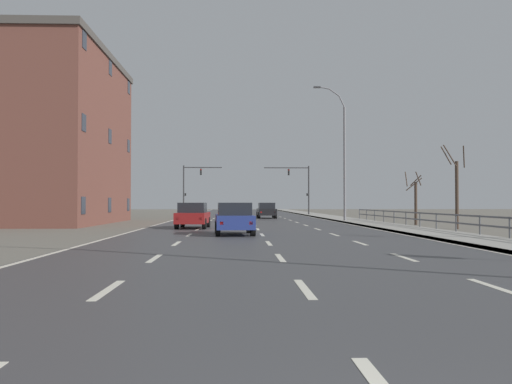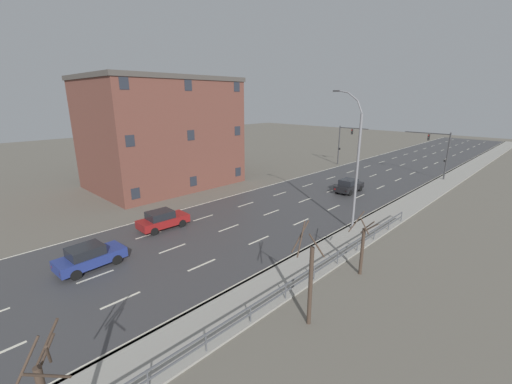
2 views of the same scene
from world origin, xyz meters
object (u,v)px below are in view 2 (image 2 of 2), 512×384
street_lamp_midground (355,165)px  traffic_signal_left (344,140)px  car_distant (89,257)px  brick_building (162,133)px  traffic_signal_right (439,148)px  car_near_right (349,186)px  car_far_left (163,220)px

street_lamp_midground → traffic_signal_left: size_ratio=1.78×
traffic_signal_left → car_distant: bearing=-82.1°
traffic_signal_left → car_distant: (5.71, -41.36, -3.28)m
street_lamp_midground → brick_building: size_ratio=0.67×
traffic_signal_right → car_near_right: 15.38m
car_near_right → car_far_left: 21.51m
street_lamp_midground → car_distant: size_ratio=2.66×
street_lamp_midground → car_distant: street_lamp_midground is taller
street_lamp_midground → car_near_right: size_ratio=2.69×
street_lamp_midground → brick_building: (-24.39, -2.63, 1.02)m
traffic_signal_left → brick_building: (-9.90, -26.56, 2.37)m
street_lamp_midground → brick_building: 24.55m
car_near_right → traffic_signal_right: bearing=68.9°
traffic_signal_right → traffic_signal_left: bearing=-179.0°
traffic_signal_right → car_near_right: (-5.09, -14.11, -3.36)m
car_far_left → brick_building: (-13.06, 8.08, 5.66)m
car_distant → car_far_left: (-2.55, 6.72, 0.00)m
car_distant → car_near_right: size_ratio=1.01×
car_near_right → car_far_left: bearing=-106.4°
street_lamp_midground → car_far_left: bearing=-136.6°
car_distant → car_far_left: size_ratio=1.01×
traffic_signal_left → brick_building: brick_building is taller
street_lamp_midground → brick_building: bearing=-173.9°
car_far_left → traffic_signal_left: bearing=97.3°
traffic_signal_left → car_far_left: bearing=-84.8°
car_distant → car_near_right: bearing=80.5°
traffic_signal_right → car_near_right: size_ratio=1.51×
traffic_signal_left → car_near_right: traffic_signal_left is taller
brick_building → car_near_right: bearing=34.1°
car_far_left → brick_building: bearing=150.3°
street_lamp_midground → traffic_signal_right: bearing=91.4°
car_distant → car_near_right: (3.08, 27.48, 0.00)m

